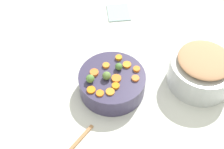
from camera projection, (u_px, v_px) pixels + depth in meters
tabletop at (109, 87)px, 1.29m from camera, size 2.40×2.40×0.02m
serving_bowl_carrots at (112, 83)px, 1.24m from camera, size 0.26×0.26×0.08m
metal_pot at (201, 72)px, 1.25m from camera, size 0.25×0.25×0.12m
stuffing_mound at (205, 60)px, 1.19m from camera, size 0.20×0.20×0.03m
carrot_slice_0 at (137, 69)px, 1.22m from camera, size 0.04×0.04×0.01m
carrot_slice_1 at (110, 92)px, 1.16m from camera, size 0.04×0.04×0.01m
carrot_slice_2 at (94, 73)px, 1.21m from camera, size 0.04×0.04×0.01m
carrot_slice_3 at (91, 90)px, 1.16m from camera, size 0.03×0.03×0.01m
carrot_slice_4 at (106, 65)px, 1.23m from camera, size 0.03×0.03×0.01m
carrot_slice_5 at (116, 86)px, 1.17m from camera, size 0.04×0.04×0.01m
carrot_slice_6 at (100, 93)px, 1.15m from camera, size 0.04×0.04×0.01m
carrot_slice_7 at (116, 78)px, 1.19m from camera, size 0.04×0.04×0.01m
carrot_slice_8 at (136, 78)px, 1.19m from camera, size 0.04×0.04×0.01m
carrot_slice_9 at (127, 65)px, 1.24m from camera, size 0.03×0.03×0.01m
carrot_slice_10 at (119, 58)px, 1.26m from camera, size 0.03×0.03×0.01m
brussels_sprout_0 at (106, 76)px, 1.19m from camera, size 0.03×0.03×0.03m
brussels_sprout_1 at (90, 79)px, 1.18m from camera, size 0.03×0.03×0.03m
brussels_sprout_2 at (119, 67)px, 1.22m from camera, size 0.03×0.03×0.03m
dish_towel at (118, 13)px, 1.56m from camera, size 0.16×0.15×0.01m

